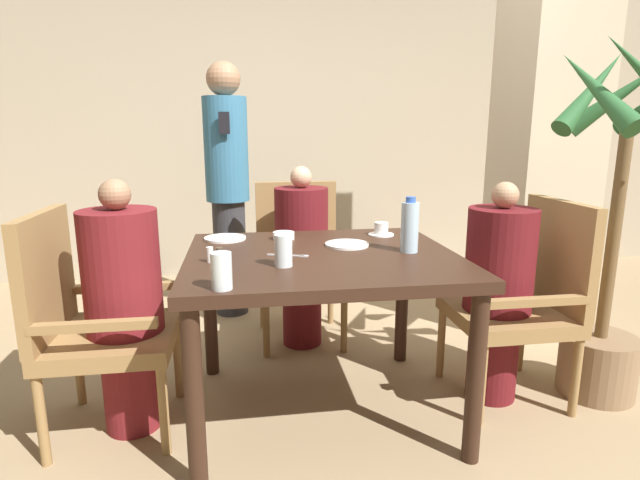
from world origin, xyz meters
TOP-DOWN VIEW (x-y plane):
  - ground_plane at (0.00, 0.00)m, footprint 16.00×16.00m
  - wall_back at (0.00, 2.46)m, footprint 8.00×0.06m
  - pillar_stone at (1.55, 0.82)m, footprint 0.52×0.52m
  - dining_table at (0.00, 0.00)m, footprint 1.19×1.04m
  - chair_left_side at (-1.01, 0.00)m, footprint 0.53×0.53m
  - diner_in_left_chair at (-0.86, 0.00)m, footprint 0.32×0.32m
  - chair_far_side at (0.00, 0.93)m, footprint 0.53×0.53m
  - diner_in_far_chair at (-0.00, 0.78)m, footprint 0.32×0.32m
  - chair_right_side at (1.01, 0.00)m, footprint 0.53×0.53m
  - diner_in_right_chair at (0.86, 0.00)m, footprint 0.32×0.32m
  - standing_host at (-0.44, 1.40)m, footprint 0.30×0.33m
  - potted_palm at (1.40, -0.05)m, footprint 0.63×0.64m
  - plate_main_left at (0.14, 0.13)m, footprint 0.21×0.21m
  - plate_main_right at (-0.44, 0.36)m, footprint 0.21×0.21m
  - teacup_with_saucer at (0.37, 0.34)m, footprint 0.13×0.13m
  - bowl_small at (-0.14, 0.33)m, footprint 0.11×0.11m
  - water_bottle at (0.39, -0.03)m, footprint 0.08×0.08m
  - glass_tall_near at (-0.42, -0.45)m, footprint 0.07×0.07m
  - glass_tall_mid at (-0.19, -0.19)m, footprint 0.07×0.07m
  - salt_shaker at (-0.48, -0.08)m, footprint 0.03×0.03m
  - pepper_shaker at (-0.44, -0.08)m, footprint 0.03×0.03m
  - fork_beside_plate at (-0.14, -0.03)m, footprint 0.18×0.07m

SIDE VIEW (x-z plane):
  - ground_plane at x=0.00m, z-range 0.00..0.00m
  - chair_left_side at x=-1.01m, z-range 0.03..1.02m
  - chair_far_side at x=0.00m, z-range 0.03..1.02m
  - chair_right_side at x=1.01m, z-range 0.03..1.02m
  - diner_in_right_chair at x=0.86m, z-range 0.02..1.09m
  - diner_in_far_chair at x=0.00m, z-range 0.02..1.12m
  - diner_in_left_chair at x=-0.86m, z-range 0.02..1.13m
  - dining_table at x=0.00m, z-range 0.29..1.06m
  - potted_palm at x=1.40m, z-range -0.13..1.63m
  - fork_beside_plate at x=-0.14m, z-range 0.77..0.77m
  - plate_main_left at x=0.14m, z-range 0.77..0.78m
  - plate_main_right at x=-0.44m, z-range 0.77..0.78m
  - bowl_small at x=-0.14m, z-range 0.77..0.81m
  - teacup_with_saucer at x=0.37m, z-range 0.76..0.83m
  - pepper_shaker at x=-0.44m, z-range 0.77..0.83m
  - salt_shaker at x=-0.48m, z-range 0.77..0.83m
  - glass_tall_near at x=-0.42m, z-range 0.77..0.90m
  - glass_tall_mid at x=-0.19m, z-range 0.77..0.90m
  - water_bottle at x=0.39m, z-range 0.76..1.01m
  - standing_host at x=-0.44m, z-range 0.07..1.82m
  - pillar_stone at x=1.55m, z-range 0.00..2.70m
  - wall_back at x=0.00m, z-range 0.00..2.80m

